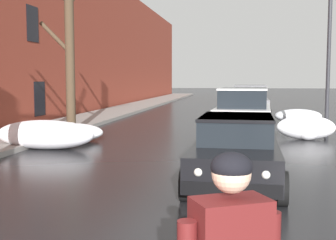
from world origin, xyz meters
TOP-DOWN VIEW (x-y plane):
  - left_sidewalk_slab at (-6.15, 18.00)m, footprint 2.71×80.00m
  - brick_townhouse_facade at (-8.00, 17.99)m, footprint 0.63×80.00m
  - snow_bank_near_corner_left at (-4.10, 13.17)m, footprint 2.06×1.07m
  - snow_bank_along_left_kerb at (4.37, 21.01)m, footprint 2.25×1.05m
  - snow_bank_mid_block_left at (-4.28, 11.35)m, footprint 3.11×1.21m
  - snow_bank_near_corner_right at (3.92, 14.86)m, footprint 2.03×1.05m
  - bare_tree_mid_block at (-4.57, 14.16)m, footprint 2.68×0.98m
  - sedan_black_approaching_near_lane at (1.56, 7.44)m, footprint 1.90×3.96m
  - suv_white_parked_kerbside_close at (1.71, 15.08)m, footprint 2.27×4.60m
  - suv_grey_parked_kerbside_mid at (2.04, 22.05)m, footprint 2.06×4.49m
  - street_lamp_post at (4.75, 15.72)m, footprint 0.44×0.24m

SIDE VIEW (x-z plane):
  - left_sidewalk_slab at x=-6.15m, z-range 0.00..0.16m
  - snow_bank_near_corner_left at x=-4.10m, z-range -0.01..0.63m
  - snow_bank_along_left_kerb at x=4.37m, z-range -0.01..0.67m
  - snow_bank_near_corner_right at x=3.92m, z-range -0.02..0.85m
  - snow_bank_mid_block_left at x=-4.28m, z-range -0.02..0.88m
  - sedan_black_approaching_near_lane at x=1.56m, z-range 0.04..1.46m
  - suv_grey_parked_kerbside_mid at x=2.04m, z-range 0.08..1.90m
  - suv_white_parked_kerbside_close at x=1.71m, z-range 0.08..1.90m
  - street_lamp_post at x=4.75m, z-range 0.36..6.47m
  - bare_tree_mid_block at x=-4.57m, z-range 0.17..6.97m
  - brick_townhouse_facade at x=-8.00m, z-range 0.00..9.23m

